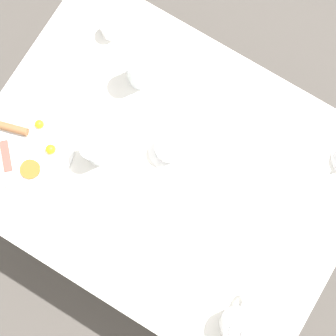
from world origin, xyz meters
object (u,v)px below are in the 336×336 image
object	(u,v)px
creamer_jug	(111,29)
fork_spare	(91,81)
spoon_for_tea	(206,77)
knife_by_plate	(214,234)
water_glass_short	(96,150)
breakfast_plate	(29,145)
fork_by_plate	(301,178)
teapot_near	(241,328)
teacup_with_saucer_right	(169,149)
water_glass_tall	(139,70)

from	to	relation	value
creamer_jug	fork_spare	xyz separation A→B (m)	(-0.18, -0.03, -0.03)
spoon_for_tea	knife_by_plate	bearing A→B (deg)	-146.67
water_glass_short	knife_by_plate	world-z (taller)	water_glass_short
breakfast_plate	water_glass_short	bearing A→B (deg)	-65.24
water_glass_short	creamer_jug	xyz separation A→B (m)	(0.37, 0.18, -0.04)
fork_by_plate	spoon_for_tea	distance (m)	0.45
breakfast_plate	knife_by_plate	size ratio (longest dim) A/B	1.46
breakfast_plate	spoon_for_tea	world-z (taller)	breakfast_plate
spoon_for_tea	fork_spare	xyz separation A→B (m)	(-0.21, 0.32, 0.00)
teapot_near	fork_by_plate	bearing A→B (deg)	169.55
water_glass_short	spoon_for_tea	world-z (taller)	water_glass_short
teacup_with_saucer_right	creamer_jug	xyz separation A→B (m)	(0.24, 0.37, -0.00)
teapot_near	teacup_with_saucer_right	bearing A→B (deg)	-143.66
creamer_jug	knife_by_plate	bearing A→B (deg)	-122.36
teapot_near	spoon_for_tea	world-z (taller)	teapot_near
fork_by_plate	spoon_for_tea	bearing A→B (deg)	72.83
spoon_for_tea	fork_spare	size ratio (longest dim) A/B	0.84
creamer_jug	teapot_near	bearing A→B (deg)	-125.75
fork_by_plate	spoon_for_tea	size ratio (longest dim) A/B	1.51
water_glass_tall	fork_by_plate	size ratio (longest dim) A/B	0.76
teacup_with_saucer_right	fork_by_plate	xyz separation A→B (m)	(0.14, -0.41, -0.03)
fork_spare	breakfast_plate	bearing A→B (deg)	169.61
teacup_with_saucer_right	water_glass_tall	bearing A→B (deg)	52.37
teapot_near	fork_by_plate	xyz separation A→B (m)	(0.49, 0.05, -0.05)
creamer_jug	fork_spare	bearing A→B (deg)	-170.19
teacup_with_saucer_right	water_glass_tall	xyz separation A→B (m)	(0.16, 0.20, 0.04)
water_glass_short	water_glass_tall	bearing A→B (deg)	4.14
fork_by_plate	knife_by_plate	size ratio (longest dim) A/B	0.91
water_glass_tall	knife_by_plate	bearing A→B (deg)	-124.00
creamer_jug	fork_by_plate	world-z (taller)	creamer_jug
water_glass_short	knife_by_plate	xyz separation A→B (m)	(-0.03, -0.44, -0.06)
fork_by_plate	fork_spare	distance (m)	0.75
knife_by_plate	fork_spare	bearing A→B (deg)	69.83
breakfast_plate	teapot_near	world-z (taller)	teapot_near
water_glass_tall	fork_by_plate	world-z (taller)	water_glass_tall
creamer_jug	water_glass_tall	bearing A→B (deg)	-117.41
knife_by_plate	spoon_for_tea	world-z (taller)	same
teapot_near	fork_spare	bearing A→B (deg)	-133.70
breakfast_plate	teacup_with_saucer_right	world-z (taller)	teacup_with_saucer_right
breakfast_plate	fork_by_plate	size ratio (longest dim) A/B	1.61
knife_by_plate	fork_by_plate	bearing A→B (deg)	-27.05
water_glass_tall	fork_by_plate	bearing A→B (deg)	-91.75
teapot_near	teacup_with_saucer_right	world-z (taller)	teapot_near
water_glass_tall	knife_by_plate	world-z (taller)	water_glass_tall
water_glass_short	fork_by_plate	bearing A→B (deg)	-66.04
teacup_with_saucer_right	fork_spare	size ratio (longest dim) A/B	0.92
spoon_for_tea	fork_spare	bearing A→B (deg)	123.20
breakfast_plate	fork_by_plate	world-z (taller)	breakfast_plate
teapot_near	water_glass_short	bearing A→B (deg)	-125.60
spoon_for_tea	breakfast_plate	bearing A→B (deg)	143.12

